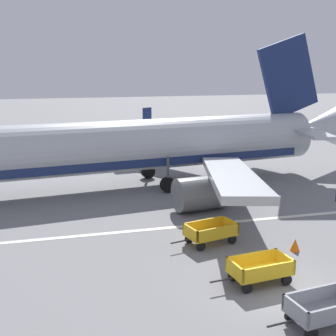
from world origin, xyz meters
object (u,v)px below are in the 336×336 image
baggage_cart_third_in_row (260,269)px  airplane (138,146)px  baggage_cart_second_in_row (323,309)px  traffic_cone_near_plane (295,245)px  baggage_cart_fourth_in_row (211,232)px

baggage_cart_third_in_row → airplane: bearing=97.0°
baggage_cart_second_in_row → traffic_cone_near_plane: 6.42m
baggage_cart_third_in_row → baggage_cart_fourth_in_row: size_ratio=1.00×
baggage_cart_second_in_row → baggage_cart_third_in_row: size_ratio=1.00×
airplane → baggage_cart_third_in_row: bearing=-83.0°
baggage_cart_second_in_row → baggage_cart_third_in_row: same height
baggage_cart_second_in_row → baggage_cart_third_in_row: bearing=102.8°
traffic_cone_near_plane → baggage_cart_third_in_row: bearing=-140.6°
airplane → baggage_cart_second_in_row: 19.85m
baggage_cart_third_in_row → baggage_cart_fourth_in_row: (-0.53, 4.51, 0.00)m
airplane → baggage_cart_second_in_row: (2.75, -19.50, -2.45)m
traffic_cone_near_plane → baggage_cart_second_in_row: bearing=-111.7°
airplane → baggage_cart_second_in_row: airplane is taller
airplane → traffic_cone_near_plane: 14.74m
airplane → traffic_cone_near_plane: bearing=-69.3°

